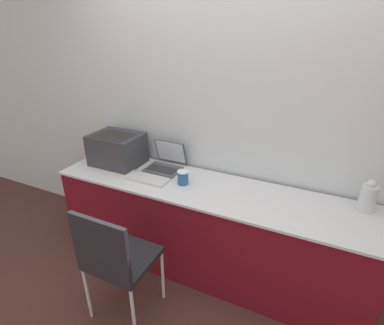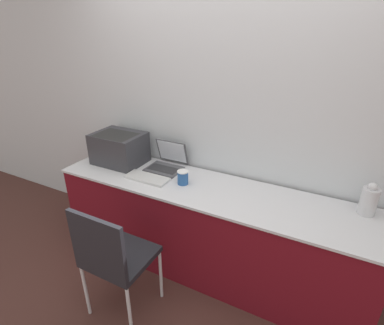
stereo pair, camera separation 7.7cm
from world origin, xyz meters
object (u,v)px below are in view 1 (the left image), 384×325
at_px(metal_pitcher, 368,197).
at_px(coffee_cup, 183,177).
at_px(laptop_left, 166,163).
at_px(chair, 115,257).
at_px(printer, 117,148).
at_px(external_keyboard, 147,179).

bearing_deg(metal_pitcher, coffee_cup, -171.15).
xyz_separation_m(laptop_left, chair, (0.12, -0.90, -0.29)).
relative_size(laptop_left, coffee_cup, 2.66).
height_order(printer, coffee_cup, printer).
bearing_deg(external_keyboard, metal_pitcher, 9.60).
bearing_deg(printer, coffee_cup, -7.51).
height_order(metal_pitcher, chair, metal_pitcher).
height_order(laptop_left, metal_pitcher, metal_pitcher).
xyz_separation_m(metal_pitcher, chair, (-1.46, -0.91, -0.35)).
height_order(external_keyboard, coffee_cup, coffee_cup).
xyz_separation_m(laptop_left, metal_pitcher, (1.58, 0.01, 0.05)).
bearing_deg(coffee_cup, printer, 172.49).
xyz_separation_m(external_keyboard, coffee_cup, (0.30, 0.07, 0.05)).
height_order(printer, chair, printer).
bearing_deg(laptop_left, metal_pitcher, 0.45).
height_order(external_keyboard, metal_pitcher, metal_pitcher).
relative_size(metal_pitcher, chair, 0.26).
distance_m(laptop_left, external_keyboard, 0.27).
xyz_separation_m(laptop_left, coffee_cup, (0.27, -0.19, 0.01)).
distance_m(external_keyboard, coffee_cup, 0.32).
height_order(printer, external_keyboard, printer).
relative_size(coffee_cup, metal_pitcher, 0.48).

